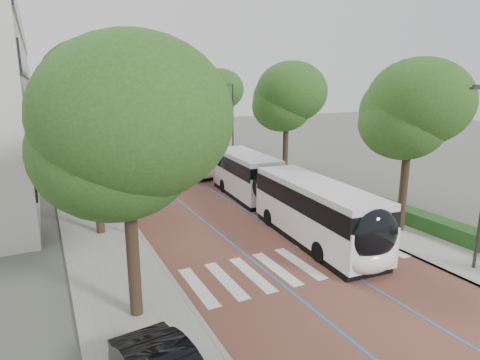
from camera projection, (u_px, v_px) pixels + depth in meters
name	position (u px, v px, depth m)	size (l,w,h in m)	color
ground	(309.00, 273.00, 17.61)	(160.00, 160.00, 0.00)	#51544C
road	(127.00, 148.00, 52.43)	(11.00, 140.00, 0.02)	brown
sidewalk_left	(65.00, 151.00, 49.17)	(4.00, 140.00, 0.12)	gray
sidewalk_right	(182.00, 143.00, 55.67)	(4.00, 140.00, 0.12)	gray
kerb_left	(82.00, 150.00, 49.99)	(0.20, 140.00, 0.14)	gray
kerb_right	(169.00, 144.00, 54.84)	(0.20, 140.00, 0.14)	gray
zebra_crossing	(299.00, 263.00, 18.56)	(10.55, 3.60, 0.01)	silver
lane_line_left	(115.00, 148.00, 51.74)	(0.12, 126.00, 0.01)	#246BB8
lane_line_right	(139.00, 147.00, 53.12)	(0.12, 126.00, 0.01)	#246BB8
hedge	(449.00, 230.00, 21.43)	(1.20, 14.00, 0.80)	#1B4819
streetlight_far	(231.00, 119.00, 38.50)	(1.82, 0.20, 8.00)	#303033
lamp_post_left	(126.00, 162.00, 20.97)	(0.14, 0.14, 8.00)	#303033
trees_left	(68.00, 101.00, 35.40)	(6.33, 61.33, 9.80)	black
trees_right	(237.00, 98.00, 39.25)	(5.82, 47.63, 9.29)	black
lead_bus	(281.00, 194.00, 24.29)	(3.99, 18.54, 3.20)	black
bus_queued_0	(186.00, 153.00, 38.48)	(2.68, 12.43, 3.20)	white
bus_queued_1	(147.00, 139.00, 48.90)	(2.98, 12.48, 3.20)	white
bus_queued_2	(130.00, 128.00, 60.42)	(2.60, 12.41, 3.20)	white
bus_queued_3	(115.00, 121.00, 72.40)	(2.98, 12.48, 3.20)	white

